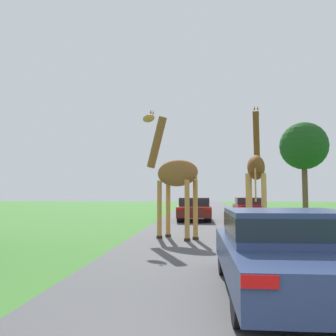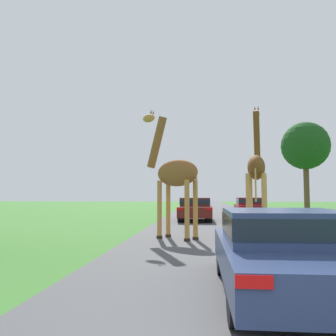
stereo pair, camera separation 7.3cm
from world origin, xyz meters
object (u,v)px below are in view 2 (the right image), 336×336
Objects in this scene: car_lead_maroon at (284,248)px; car_queue_right at (195,208)px; giraffe_companion at (256,171)px; tree_right_cluster at (305,146)px; giraffe_near_road at (174,174)px; car_queue_left at (249,206)px.

car_queue_right is (-1.61, 15.57, 0.02)m from car_lead_maroon.
tree_right_cluster is (7.78, 20.69, 3.67)m from giraffe_companion.
giraffe_companion is 0.62× the size of tree_right_cluster.
giraffe_near_road is 1.10× the size of car_queue_right.
car_lead_maroon is at bearing -84.08° from car_queue_right.
tree_right_cluster reaches higher than car_lead_maroon.
giraffe_near_road is 1.19× the size of car_queue_left.
car_queue_left is at bearing 56.21° from car_queue_right.
car_queue_left is at bearing 16.22° from giraffe_near_road.
car_queue_left is at bearing 83.85° from car_lead_maroon.
car_queue_right is at bearing 119.03° from giraffe_companion.
car_queue_left is 0.47× the size of tree_right_cluster.
car_lead_maroon is (2.22, -6.82, -1.56)m from giraffe_near_road.
car_queue_right is at bearing -123.79° from car_queue_left.
giraffe_near_road is at bearing -94.00° from car_queue_right.
car_lead_maroon is 1.07× the size of car_queue_right.
tree_right_cluster is at bearing 73.28° from car_lead_maroon.
car_queue_left is (4.54, 14.61, -1.57)m from giraffe_near_road.
giraffe_near_road is 24.70m from tree_right_cluster.
car_lead_maroon is 21.56m from car_queue_left.
car_queue_left is (3.92, 5.86, -0.03)m from car_queue_right.
car_queue_right is at bearing 95.92° from car_lead_maroon.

